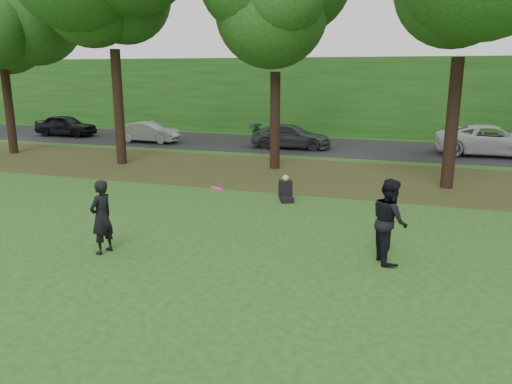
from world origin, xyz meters
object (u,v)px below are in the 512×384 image
(player_left, at_px, (102,217))
(frisbee, at_px, (217,188))
(player_right, at_px, (389,221))
(seated_person, at_px, (286,191))

(player_left, bearing_deg, frisbee, 118.83)
(player_left, bearing_deg, player_right, 112.84)
(player_left, height_order, frisbee, player_left)
(player_left, relative_size, player_right, 0.92)
(player_left, height_order, player_right, player_right)
(player_right, xyz_separation_m, frisbee, (-3.83, -0.64, 0.59))
(player_left, height_order, seated_person, player_left)
(player_right, distance_m, frisbee, 3.93)
(player_right, relative_size, seated_person, 2.27)
(frisbee, distance_m, seated_person, 5.35)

